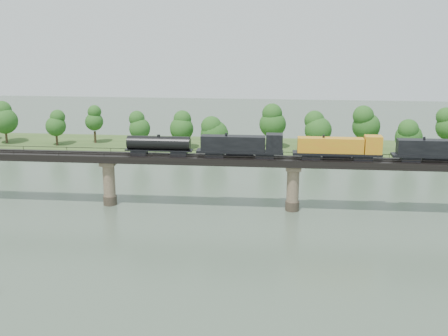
{
  "coord_description": "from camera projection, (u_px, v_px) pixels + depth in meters",
  "views": [
    {
      "loc": [
        -3.55,
        -84.82,
        39.96
      ],
      "look_at": [
        -14.7,
        30.0,
        9.0
      ],
      "focal_mm": 45.0,
      "sensor_mm": 36.0,
      "label": 1
    }
  ],
  "objects": [
    {
      "name": "ground",
      "position": [
        296.0,
        271.0,
        91.56
      ],
      "size": [
        400.0,
        400.0,
        0.0
      ],
      "primitive_type": "plane",
      "color": "#3A4A3B",
      "rests_on": "ground"
    },
    {
      "name": "far_bank",
      "position": [
        289.0,
        149.0,
        173.07
      ],
      "size": [
        300.0,
        24.0,
        1.6
      ],
      "primitive_type": "cube",
      "color": "#324C1E",
      "rests_on": "ground"
    },
    {
      "name": "bridge",
      "position": [
        293.0,
        186.0,
        118.99
      ],
      "size": [
        236.0,
        30.0,
        11.5
      ],
      "color": "#473A2D",
      "rests_on": "ground"
    },
    {
      "name": "bridge_superstructure",
      "position": [
        294.0,
        157.0,
        117.35
      ],
      "size": [
        220.0,
        4.9,
        0.75
      ],
      "color": "black",
      "rests_on": "bridge"
    },
    {
      "name": "far_treeline",
      "position": [
        262.0,
        126.0,
        167.45
      ],
      "size": [
        289.06,
        17.54,
        13.6
      ],
      "color": "#382619",
      "rests_on": "far_bank"
    },
    {
      "name": "freight_train",
      "position": [
        305.0,
        147.0,
        116.58
      ],
      "size": [
        74.09,
        2.89,
        5.1
      ],
      "color": "black",
      "rests_on": "bridge"
    }
  ]
}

